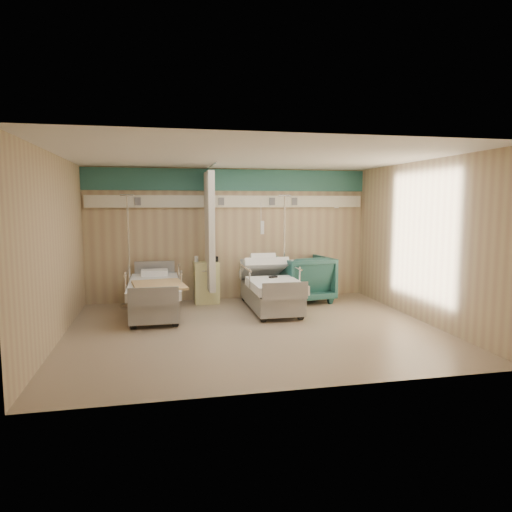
{
  "coord_description": "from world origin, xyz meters",
  "views": [
    {
      "loc": [
        -1.46,
        -7.17,
        2.07
      ],
      "look_at": [
        0.17,
        0.6,
        1.14
      ],
      "focal_mm": 32.0,
      "sensor_mm": 36.0,
      "label": 1
    }
  ],
  "objects_px": {
    "bed_left": "(155,298)",
    "iv_stand_right": "(284,279)",
    "iv_stand_left": "(130,285)",
    "bed_right": "(270,294)",
    "visitor_armchair": "(304,279)",
    "bedside_cabinet": "(207,282)"
  },
  "relations": [
    {
      "from": "bed_left",
      "to": "iv_stand_left",
      "type": "distance_m",
      "value": 0.88
    },
    {
      "from": "iv_stand_right",
      "to": "iv_stand_left",
      "type": "xyz_separation_m",
      "value": [
        -3.18,
        -0.09,
        -0.0
      ]
    },
    {
      "from": "bed_left",
      "to": "bedside_cabinet",
      "type": "relative_size",
      "value": 2.54
    },
    {
      "from": "iv_stand_left",
      "to": "bed_right",
      "type": "bearing_deg",
      "value": -15.16
    },
    {
      "from": "iv_stand_right",
      "to": "iv_stand_left",
      "type": "height_order",
      "value": "iv_stand_right"
    },
    {
      "from": "bed_right",
      "to": "visitor_armchair",
      "type": "distance_m",
      "value": 1.07
    },
    {
      "from": "iv_stand_right",
      "to": "iv_stand_left",
      "type": "relative_size",
      "value": 1.0
    },
    {
      "from": "bedside_cabinet",
      "to": "iv_stand_left",
      "type": "relative_size",
      "value": 0.38
    },
    {
      "from": "bed_left",
      "to": "bedside_cabinet",
      "type": "xyz_separation_m",
      "value": [
        1.05,
        0.9,
        0.11
      ]
    },
    {
      "from": "iv_stand_left",
      "to": "visitor_armchair",
      "type": "bearing_deg",
      "value": -2.03
    },
    {
      "from": "bedside_cabinet",
      "to": "iv_stand_left",
      "type": "xyz_separation_m",
      "value": [
        -1.53,
        -0.17,
        0.03
      ]
    },
    {
      "from": "bed_left",
      "to": "iv_stand_right",
      "type": "relative_size",
      "value": 0.96
    },
    {
      "from": "bed_left",
      "to": "visitor_armchair",
      "type": "relative_size",
      "value": 2.03
    },
    {
      "from": "bed_left",
      "to": "visitor_armchair",
      "type": "bearing_deg",
      "value": 11.04
    },
    {
      "from": "visitor_armchair",
      "to": "iv_stand_left",
      "type": "xyz_separation_m",
      "value": [
        -3.55,
        0.13,
        -0.03
      ]
    },
    {
      "from": "bed_right",
      "to": "visitor_armchair",
      "type": "bearing_deg",
      "value": 34.47
    },
    {
      "from": "bed_left",
      "to": "bedside_cabinet",
      "type": "bearing_deg",
      "value": 40.6
    },
    {
      "from": "iv_stand_right",
      "to": "bed_right",
      "type": "bearing_deg",
      "value": -121.48
    },
    {
      "from": "bed_right",
      "to": "bed_left",
      "type": "distance_m",
      "value": 2.2
    },
    {
      "from": "bed_right",
      "to": "iv_stand_left",
      "type": "distance_m",
      "value": 2.78
    },
    {
      "from": "bed_right",
      "to": "bed_left",
      "type": "relative_size",
      "value": 1.0
    },
    {
      "from": "bedside_cabinet",
      "to": "iv_stand_right",
      "type": "distance_m",
      "value": 1.65
    }
  ]
}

